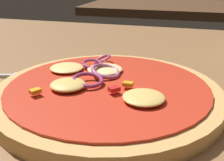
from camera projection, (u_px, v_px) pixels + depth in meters
name	position (u px, v px, depth m)	size (l,w,h in m)	color
dining_table	(63.00, 111.00, 0.38)	(1.14, 1.07, 0.04)	brown
pizza	(107.00, 92.00, 0.37)	(0.29, 0.29, 0.04)	tan
background_table	(175.00, 8.00, 1.39)	(0.84, 0.52, 0.04)	#4C301C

